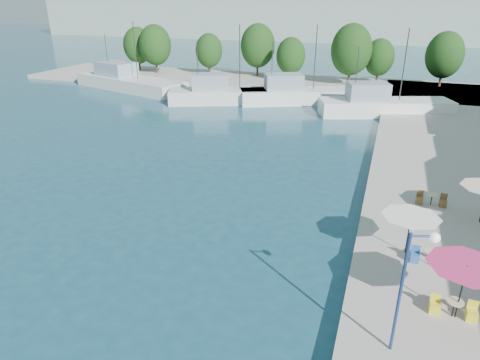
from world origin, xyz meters
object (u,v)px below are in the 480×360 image
at_px(trawler_04, 382,106).
at_px(street_lamp, 413,272).
at_px(trawler_02, 225,95).
at_px(trawler_03, 298,95).
at_px(umbrella_pink, 466,271).
at_px(umbrella_white, 410,221).
at_px(trawler_01, 128,82).

xyz_separation_m(trawler_04, street_lamp, (2.33, -38.98, 3.02)).
xyz_separation_m(trawler_02, trawler_03, (9.10, 3.13, -0.00)).
bearing_deg(trawler_04, trawler_02, 160.61).
height_order(umbrella_pink, umbrella_white, umbrella_pink).
xyz_separation_m(trawler_02, umbrella_pink, (24.34, -36.14, 1.78)).
bearing_deg(trawler_03, umbrella_white, -93.44).
distance_m(trawler_01, trawler_03, 26.60).
bearing_deg(trawler_02, trawler_03, -3.71).
bearing_deg(trawler_04, umbrella_white, -105.33).
relative_size(trawler_02, umbrella_pink, 5.05).
bearing_deg(trawler_04, umbrella_pink, -102.85).
relative_size(trawler_01, street_lamp, 4.05).
bearing_deg(trawler_01, trawler_04, 12.29).
height_order(trawler_01, umbrella_white, trawler_01).
height_order(trawler_03, trawler_04, same).
relative_size(umbrella_pink, umbrella_white, 1.07).
relative_size(trawler_01, umbrella_pink, 6.52).
relative_size(trawler_01, trawler_03, 1.26).
relative_size(trawler_02, street_lamp, 3.14).
distance_m(trawler_01, trawler_02, 17.93).
distance_m(trawler_03, street_lamp, 44.02).
height_order(trawler_02, street_lamp, trawler_02).
height_order(trawler_01, trawler_03, same).
bearing_deg(street_lamp, trawler_03, 91.19).
relative_size(trawler_04, street_lamp, 3.12).
xyz_separation_m(trawler_01, street_lamp, (39.66, -42.73, 3.02)).
bearing_deg(trawler_01, trawler_02, 5.36).
bearing_deg(trawler_01, street_lamp, -29.10).
bearing_deg(trawler_03, umbrella_pink, -93.14).
distance_m(trawler_04, umbrella_pink, 36.65).
bearing_deg(street_lamp, umbrella_pink, 34.50).
xyz_separation_m(trawler_01, trawler_02, (17.49, -3.93, 0.00)).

